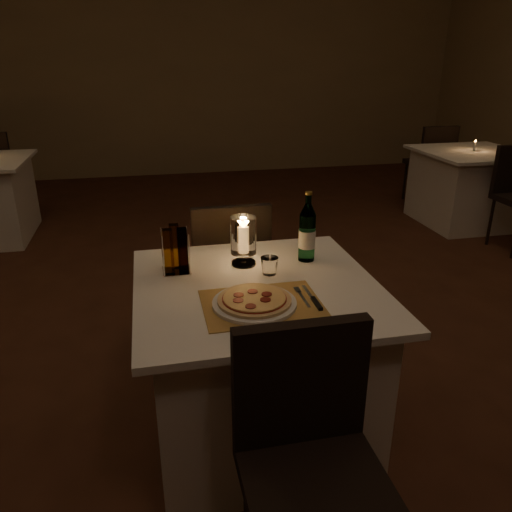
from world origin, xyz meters
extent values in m
cube|color=#4A2617|center=(0.00, 0.00, -0.01)|extent=(8.00, 10.00, 0.02)
cube|color=#977F57|center=(0.00, 5.01, 1.50)|extent=(8.00, 0.02, 3.00)
cube|color=white|center=(-0.11, -0.49, 0.35)|extent=(0.88, 0.88, 0.71)
cube|color=white|center=(-0.11, -0.49, 0.72)|extent=(1.00, 1.00, 0.03)
cube|color=black|center=(-0.11, -1.29, 0.46)|extent=(0.42, 0.42, 0.05)
cube|color=black|center=(-0.11, -1.11, 0.69)|extent=(0.42, 0.05, 0.42)
cylinder|color=black|center=(-0.28, -1.12, 0.22)|extent=(0.03, 0.03, 0.44)
cylinder|color=black|center=(0.06, -1.12, 0.22)|extent=(0.03, 0.03, 0.44)
cube|color=black|center=(-0.11, 0.31, 0.46)|extent=(0.42, 0.42, 0.05)
cube|color=black|center=(-0.11, 0.12, 0.69)|extent=(0.42, 0.05, 0.42)
cylinder|color=black|center=(0.06, 0.48, 0.22)|extent=(0.03, 0.03, 0.44)
cylinder|color=black|center=(-0.28, 0.48, 0.22)|extent=(0.03, 0.03, 0.44)
cylinder|color=black|center=(0.06, 0.14, 0.22)|extent=(0.03, 0.03, 0.44)
cylinder|color=black|center=(-0.28, 0.14, 0.22)|extent=(0.03, 0.03, 0.44)
cube|color=#AC7F3B|center=(-0.13, -0.67, 0.74)|extent=(0.45, 0.34, 0.00)
cylinder|color=white|center=(-0.16, -0.67, 0.75)|extent=(0.32, 0.32, 0.01)
cylinder|color=#D8B77F|center=(-0.16, -0.67, 0.76)|extent=(0.28, 0.28, 0.01)
cylinder|color=maroon|center=(-0.16, -0.67, 0.77)|extent=(0.24, 0.24, 0.00)
cylinder|color=#EACC7F|center=(-0.16, -0.67, 0.77)|extent=(0.24, 0.24, 0.00)
cylinder|color=maroon|center=(-0.11, -0.66, 0.78)|extent=(0.04, 0.04, 0.00)
cylinder|color=maroon|center=(-0.16, -0.63, 0.78)|extent=(0.04, 0.04, 0.00)
cylinder|color=maroon|center=(-0.22, -0.65, 0.78)|extent=(0.04, 0.04, 0.00)
cylinder|color=maroon|center=(-0.23, -0.69, 0.78)|extent=(0.04, 0.04, 0.00)
cylinder|color=maroon|center=(-0.19, -0.74, 0.78)|extent=(0.04, 0.04, 0.00)
cylinder|color=maroon|center=(-0.13, -0.71, 0.78)|extent=(0.04, 0.04, 0.00)
cube|color=silver|center=(0.03, -0.67, 0.75)|extent=(0.01, 0.14, 0.00)
cube|color=silver|center=(0.03, -0.59, 0.75)|extent=(0.02, 0.05, 0.00)
cube|color=black|center=(0.07, -0.72, 0.75)|extent=(0.02, 0.10, 0.01)
cube|color=silver|center=(0.07, -0.61, 0.75)|extent=(0.01, 0.12, 0.00)
cylinder|color=#549D6C|center=(0.17, -0.28, 0.85)|extent=(0.07, 0.07, 0.22)
cylinder|color=#549D6C|center=(0.17, -0.28, 1.03)|extent=(0.03, 0.03, 0.04)
cylinder|color=gold|center=(0.17, -0.28, 1.06)|extent=(0.03, 0.03, 0.01)
cylinder|color=silver|center=(0.17, -0.28, 0.84)|extent=(0.08, 0.08, 0.08)
cylinder|color=white|center=(-0.12, -0.27, 0.75)|extent=(0.11, 0.11, 0.01)
cylinder|color=white|center=(-0.12, -0.27, 0.77)|extent=(0.02, 0.02, 0.04)
cylinder|color=white|center=(-0.12, -0.27, 0.88)|extent=(0.12, 0.12, 0.17)
cylinder|color=white|center=(-0.12, -0.27, 0.86)|extent=(0.03, 0.03, 0.12)
ellipsoid|color=orange|center=(-0.12, -0.27, 0.94)|extent=(0.02, 0.02, 0.03)
cube|color=white|center=(-0.43, -0.28, 0.74)|extent=(0.12, 0.12, 0.01)
cylinder|color=white|center=(-0.48, -0.34, 0.84)|extent=(0.01, 0.01, 0.18)
cylinder|color=white|center=(-0.37, -0.34, 0.84)|extent=(0.01, 0.01, 0.18)
cylinder|color=white|center=(-0.48, -0.23, 0.84)|extent=(0.01, 0.01, 0.18)
cylinder|color=white|center=(-0.37, -0.23, 0.84)|extent=(0.01, 0.01, 0.18)
cube|color=#BF8C33|center=(-0.46, -0.31, 0.85)|extent=(0.04, 0.04, 0.20)
cube|color=#3F1E14|center=(-0.40, -0.31, 0.85)|extent=(0.04, 0.04, 0.20)
cube|color=#BF8C33|center=(-0.43, -0.25, 0.85)|extent=(0.04, 0.04, 0.20)
cylinder|color=black|center=(-1.92, 3.58, 0.22)|extent=(0.03, 0.03, 0.44)
cylinder|color=black|center=(-1.92, 3.24, 0.22)|extent=(0.03, 0.03, 0.44)
cube|color=white|center=(2.65, 2.06, 0.35)|extent=(0.88, 0.88, 0.71)
cube|color=white|center=(2.65, 2.06, 0.72)|extent=(1.00, 1.00, 0.03)
cylinder|color=black|center=(2.48, 1.43, 0.22)|extent=(0.03, 0.03, 0.44)
cube|color=black|center=(2.65, 2.86, 0.46)|extent=(0.42, 0.42, 0.05)
cube|color=black|center=(2.65, 2.68, 0.69)|extent=(0.42, 0.05, 0.42)
cylinder|color=black|center=(2.82, 3.03, 0.22)|extent=(0.03, 0.03, 0.44)
cylinder|color=black|center=(2.48, 3.03, 0.22)|extent=(0.03, 0.03, 0.44)
cylinder|color=black|center=(2.82, 2.69, 0.22)|extent=(0.03, 0.03, 0.44)
cylinder|color=black|center=(2.48, 2.69, 0.22)|extent=(0.03, 0.03, 0.44)
cylinder|color=white|center=(2.65, 2.06, 0.79)|extent=(0.03, 0.03, 0.09)
ellipsoid|color=orange|center=(2.65, 2.06, 0.84)|extent=(0.01, 0.01, 0.02)
camera|label=1|loc=(-0.51, -2.31, 1.62)|focal=35.00mm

